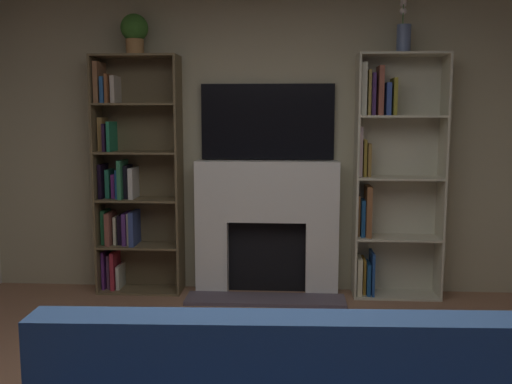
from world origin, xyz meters
name	(u,v)px	position (x,y,z in m)	size (l,w,h in m)	color
wall_back_accent	(268,136)	(0.00, 2.63, 1.34)	(4.99, 0.06, 2.68)	tan
fireplace	(267,224)	(0.00, 2.49, 0.60)	(1.31, 0.52, 1.14)	white
tv	(268,122)	(0.00, 2.57, 1.46)	(1.12, 0.06, 0.64)	black
bookshelf_left	(131,180)	(-1.17, 2.50, 0.97)	(0.72, 0.29, 2.01)	brown
bookshelf_right	(388,175)	(1.01, 2.50, 1.03)	(0.72, 0.29, 2.01)	beige
potted_plant	(134,32)	(-1.09, 2.45, 2.20)	(0.23, 0.23, 0.33)	#AD7B46
vase_with_flowers	(404,34)	(1.09, 2.45, 2.16)	(0.11, 0.11, 0.42)	slate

